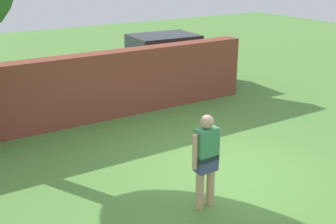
{
  "coord_description": "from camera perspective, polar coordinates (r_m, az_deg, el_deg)",
  "views": [
    {
      "loc": [
        -5.01,
        -5.86,
        3.91
      ],
      "look_at": [
        -0.52,
        1.15,
        1.0
      ],
      "focal_mm": 46.72,
      "sensor_mm": 36.0,
      "label": 1
    }
  ],
  "objects": [
    {
      "name": "ground_plane",
      "position": [
        8.65,
        7.12,
        -7.79
      ],
      "size": [
        40.0,
        40.0,
        0.0
      ],
      "primitive_type": "plane",
      "color": "#568C3D"
    },
    {
      "name": "car",
      "position": [
        13.86,
        -0.57,
        6.54
      ],
      "size": [
        4.31,
        2.16,
        1.72
      ],
      "rotation": [
        0.0,
        0.0,
        3.07
      ],
      "color": "black",
      "rests_on": "ground"
    },
    {
      "name": "person",
      "position": [
        7.1,
        4.99,
        -5.91
      ],
      "size": [
        0.54,
        0.22,
        1.62
      ],
      "rotation": [
        0.0,
        0.0,
        -3.13
      ],
      "color": "tan",
      "rests_on": "ground"
    },
    {
      "name": "brick_wall",
      "position": [
        10.99,
        -12.68,
        2.66
      ],
      "size": [
        10.37,
        0.5,
        1.72
      ],
      "primitive_type": "cube",
      "color": "brown",
      "rests_on": "ground"
    }
  ]
}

